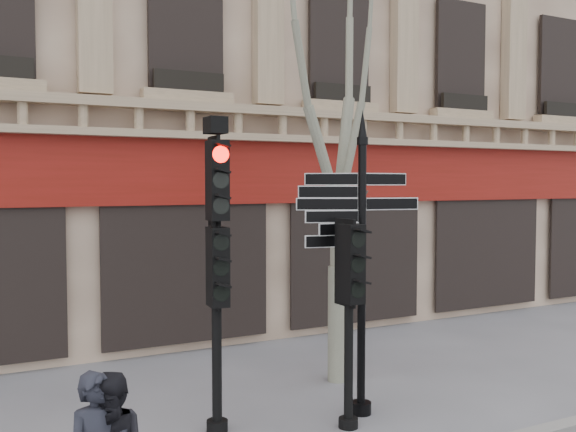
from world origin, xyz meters
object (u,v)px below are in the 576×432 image
fingerpost (362,211)px  plane_tree (338,65)px  traffic_signal_main (216,235)px  traffic_signal_secondary (349,286)px

fingerpost → plane_tree: bearing=92.0°
traffic_signal_main → plane_tree: plane_tree is taller
fingerpost → traffic_signal_main: bearing=-168.0°
traffic_signal_main → traffic_signal_secondary: 1.94m
traffic_signal_secondary → plane_tree: plane_tree is taller
traffic_signal_main → traffic_signal_secondary: traffic_signal_main is taller
traffic_signal_main → plane_tree: bearing=28.7°
traffic_signal_main → plane_tree: 3.91m
traffic_signal_main → plane_tree: (2.63, 1.15, 2.65)m
traffic_signal_main → traffic_signal_secondary: bearing=-18.0°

